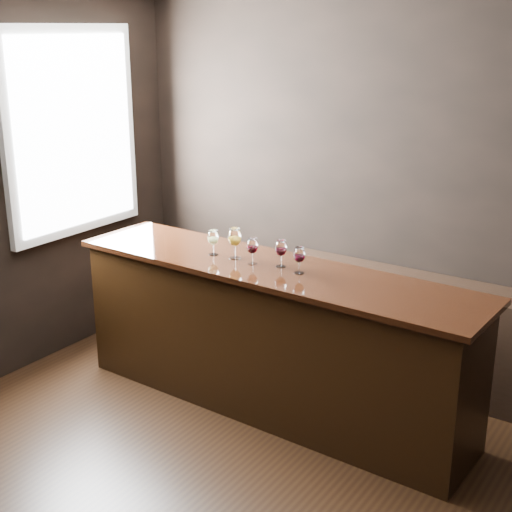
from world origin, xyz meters
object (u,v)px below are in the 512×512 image
Objects in this scene: back_bar_shelf at (423,333)px; glass_white at (213,238)px; bar_counter at (271,340)px; glass_red_c at (299,255)px; glass_amber at (235,238)px; glass_red_b at (281,249)px; glass_red_a at (252,247)px.

glass_white is at bearing -143.07° from back_bar_shelf.
bar_counter is 1.27× the size of back_bar_shelf.
glass_red_c reaches higher than bar_counter.
bar_counter is 13.20× the size of glass_amber.
glass_amber is at bearing 7.39° from glass_white.
glass_white is 0.97× the size of glass_red_b.
glass_red_c reaches higher than back_bar_shelf.
glass_amber is at bearing -139.61° from back_bar_shelf.
back_bar_shelf is 12.20× the size of glass_red_b.
glass_white is 0.17m from glass_amber.
glass_red_b is at bearing 32.84° from bar_counter.
glass_red_b is at bearing 165.03° from glass_red_c.
glass_white is 0.69m from glass_red_c.
glass_red_a reaches higher than glass_white.
bar_counter is at bearing -1.78° from glass_amber.
glass_white is 1.01× the size of glass_red_c.
glass_red_a is (-0.88, -0.93, 0.75)m from back_bar_shelf.
glass_white is 0.34m from glass_red_a.
glass_amber reaches higher than glass_red_c.
glass_white is 0.83× the size of glass_amber.
glass_white is at bearing 177.32° from glass_red_a.
glass_amber is at bearing -176.30° from glass_red_b.
bar_counter is 15.85× the size of glass_white.
back_bar_shelf is at bearing 60.00° from glass_red_c.
back_bar_shelf is 12.41× the size of glass_red_a.
glass_red_b reaches higher than glass_white.
back_bar_shelf is 1.57m from glass_amber.
glass_red_a is (0.17, -0.04, -0.02)m from glass_amber.
glass_white is at bearing -179.97° from glass_red_c.
glass_red_b is at bearing 3.70° from glass_amber.
glass_white reaches higher than glass_red_c.
back_bar_shelf is at bearing 40.39° from glass_amber.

